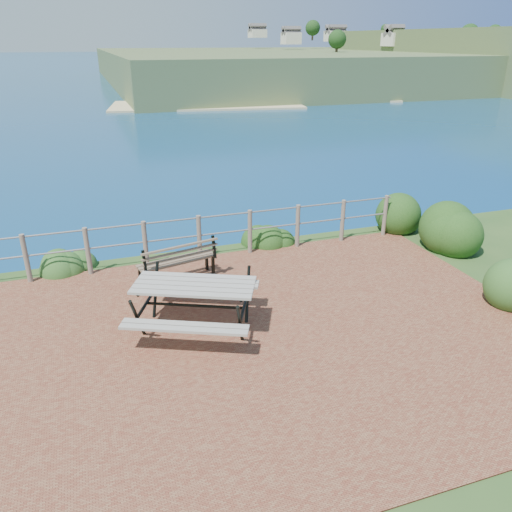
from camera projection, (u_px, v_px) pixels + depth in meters
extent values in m
cube|color=brown|center=(247.00, 339.00, 8.04)|extent=(10.00, 7.00, 0.12)
plane|color=#135572|center=(80.00, 53.00, 181.72)|extent=(1200.00, 1200.00, 0.00)
cylinder|color=#6B5B4C|center=(26.00, 258.00, 9.73)|extent=(0.10, 0.10, 1.00)
cylinder|color=#6B5B4C|center=(88.00, 251.00, 10.07)|extent=(0.10, 0.10, 1.00)
cylinder|color=#6B5B4C|center=(145.00, 244.00, 10.40)|extent=(0.10, 0.10, 1.00)
cylinder|color=#6B5B4C|center=(199.00, 238.00, 10.74)|extent=(0.10, 0.10, 1.00)
cylinder|color=#6B5B4C|center=(250.00, 232.00, 11.08)|extent=(0.10, 0.10, 1.00)
cylinder|color=#6B5B4C|center=(298.00, 226.00, 11.42)|extent=(0.10, 0.10, 1.00)
cylinder|color=#6B5B4C|center=(343.00, 221.00, 11.76)|extent=(0.10, 0.10, 1.00)
cylinder|color=#6B5B4C|center=(385.00, 215.00, 12.10)|extent=(0.10, 0.10, 1.00)
cylinder|color=slate|center=(198.00, 218.00, 10.56)|extent=(9.40, 0.04, 0.04)
cylinder|color=slate|center=(199.00, 235.00, 10.72)|extent=(9.40, 0.04, 0.04)
cube|color=#46592C|center=(394.00, 64.00, 233.99)|extent=(260.00, 180.00, 12.00)
cube|color=gray|center=(194.00, 285.00, 8.01)|extent=(2.10, 1.53, 0.04)
cube|color=gray|center=(195.00, 303.00, 8.14)|extent=(1.88, 1.06, 0.04)
cube|color=gray|center=(195.00, 303.00, 8.14)|extent=(1.88, 1.06, 0.04)
cylinder|color=black|center=(195.00, 306.00, 8.16)|extent=(1.54, 0.74, 0.05)
cube|color=brown|center=(177.00, 261.00, 9.80)|extent=(1.60, 0.73, 0.03)
cube|color=brown|center=(176.00, 248.00, 9.69)|extent=(1.54, 0.46, 0.35)
cube|color=black|center=(177.00, 271.00, 9.89)|extent=(0.06, 0.07, 0.43)
cube|color=black|center=(177.00, 271.00, 9.89)|extent=(0.06, 0.07, 0.43)
cube|color=black|center=(177.00, 271.00, 9.89)|extent=(0.06, 0.07, 0.43)
cube|color=black|center=(177.00, 271.00, 9.89)|extent=(0.06, 0.07, 0.43)
ellipsoid|color=#153B12|center=(450.00, 250.00, 11.47)|extent=(1.28, 1.28, 1.81)
ellipsoid|color=#153B12|center=(391.00, 229.00, 12.72)|extent=(1.12, 1.12, 1.60)
ellipsoid|color=#315A21|center=(71.00, 266.00, 10.63)|extent=(0.88, 0.88, 0.66)
ellipsoid|color=#153B12|center=(270.00, 243.00, 11.84)|extent=(0.88, 0.88, 0.67)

